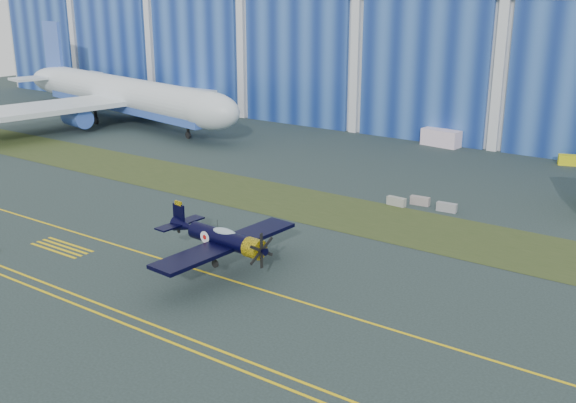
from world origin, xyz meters
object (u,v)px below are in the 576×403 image
Objects in this scene: jetliner at (123,57)px; tug at (567,160)px; warbird at (221,238)px; shipping_container at (441,138)px.

jetliner is 32.34× the size of tug.
warbird is 53.20m from tug.
shipping_container reaches higher than tug.
jetliner is (-53.51, 38.69, 7.70)m from warbird.
shipping_container is (-3.95, 52.37, -1.86)m from warbird.
shipping_container is at bearing 158.95° from tug.
warbird is at bearing -78.73° from shipping_container.
jetliner is at bearing -157.61° from shipping_container.
tug is at bearing 21.56° from jetliner.
shipping_container is 17.45m from tug.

